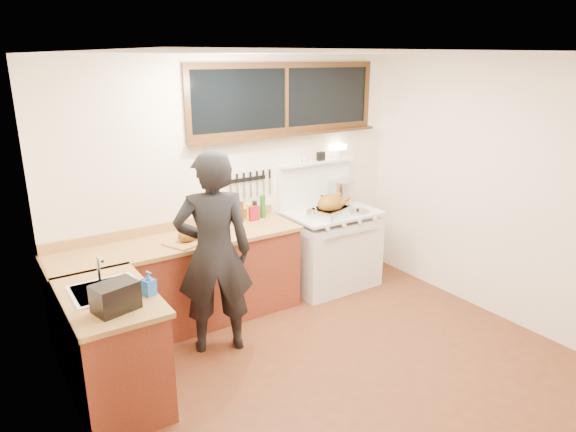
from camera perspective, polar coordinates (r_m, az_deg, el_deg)
ground_plane at (r=4.65m, az=5.45°, el=-16.59°), size 4.00×3.50×0.02m
room_shell at (r=3.97m, az=6.13°, el=3.71°), size 4.10×3.60×2.65m
counter_back at (r=5.19m, az=-11.67°, el=-7.23°), size 2.44×0.64×1.00m
counter_left at (r=4.25m, az=-18.94°, el=-13.70°), size 0.64×1.09×0.90m
sink_unit at (r=4.14m, az=-19.49°, el=-8.44°), size 0.50×0.45×0.37m
vintage_stove at (r=5.97m, az=4.71°, el=-3.42°), size 1.02×0.74×1.59m
back_window at (r=5.63m, az=-0.15°, el=12.09°), size 2.32×0.13×0.77m
left_doorway at (r=2.89m, az=-19.74°, el=-14.90°), size 0.02×1.04×2.17m
knife_strip at (r=5.52m, az=-4.40°, el=3.98°), size 0.52×0.03×0.28m
man at (r=4.55m, az=-8.22°, el=-4.15°), size 0.79×0.65×1.85m
soap_bottle at (r=3.92m, az=-15.22°, el=-7.22°), size 0.10×0.11×0.18m
toaster at (r=3.75m, az=-18.63°, el=-8.51°), size 0.33×0.27×0.20m
cutting_board at (r=4.92m, az=-10.99°, el=-2.29°), size 0.49×0.43×0.14m
roast_turkey at (r=5.62m, az=4.75°, el=0.99°), size 0.50×0.43×0.25m
stockpot at (r=6.10m, az=5.95°, el=2.66°), size 0.32×0.32×0.29m
saucepan at (r=5.97m, az=4.75°, el=1.54°), size 0.18×0.29×0.12m
pot_lid at (r=5.82m, az=7.75°, el=0.53°), size 0.33×0.33×0.04m
coffee_tin at (r=5.48m, az=-3.91°, el=0.34°), size 0.11×0.09×0.16m
pitcher at (r=5.29m, az=-7.19°, el=-0.20°), size 0.12×0.12×0.19m
bottle_cluster at (r=5.46m, az=-4.65°, el=0.74°), size 0.40×0.07×0.30m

